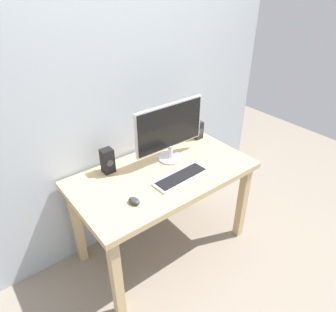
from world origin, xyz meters
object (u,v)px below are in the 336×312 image
mouse (134,201)px  speaker_right (198,130)px  keyboard_primary (181,177)px  monitor (170,130)px  desk (163,183)px  speaker_left (108,161)px

mouse → speaker_right: (0.91, 0.40, 0.06)m
keyboard_primary → speaker_right: bearing=36.7°
keyboard_primary → mouse: size_ratio=4.99×
monitor → speaker_right: (0.40, 0.12, -0.18)m
desk → speaker_left: speaker_left is taller
desk → speaker_left: 0.44m
monitor → speaker_right: monitor is taller
desk → monitor: (0.15, 0.12, 0.35)m
mouse → speaker_left: speaker_left is taller
desk → speaker_right: 0.63m
speaker_right → monitor: bearing=-163.6°
monitor → keyboard_primary: size_ratio=1.37×
keyboard_primary → speaker_right: (0.50, 0.37, 0.07)m
monitor → speaker_left: 0.51m
monitor → mouse: monitor is taller
monitor → keyboard_primary: (-0.10, -0.25, -0.24)m
desk → keyboard_primary: 0.18m
speaker_right → keyboard_primary: bearing=-143.3°
mouse → speaker_left: (0.05, 0.41, 0.07)m
keyboard_primary → speaker_right: size_ratio=2.84×
monitor → speaker_left: (-0.46, 0.13, -0.16)m
keyboard_primary → mouse: 0.41m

